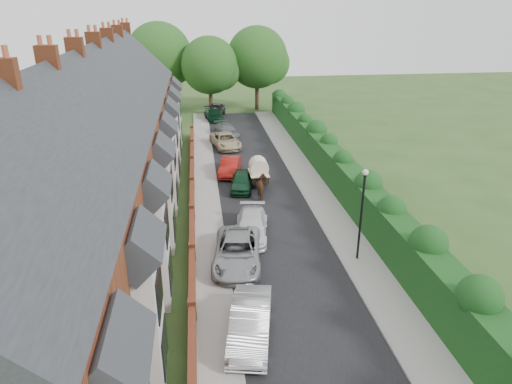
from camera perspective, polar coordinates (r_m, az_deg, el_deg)
ground at (r=21.24m, az=7.16°, el=-14.56°), size 140.00×140.00×0.00m
road at (r=30.44m, az=1.22°, el=-2.21°), size 6.00×58.00×0.02m
pavement_hedge_side at (r=31.25m, az=8.68°, el=-1.70°), size 2.20×58.00×0.12m
pavement_house_side at (r=30.13m, az=-6.04°, el=-2.51°), size 1.70×58.00×0.12m
kerb_hedge_side at (r=30.99m, az=6.81°, el=-1.80°), size 0.18×58.00×0.13m
kerb_house_side at (r=30.15m, az=-4.52°, el=-2.42°), size 0.18×58.00×0.13m
hedge at (r=31.19m, az=12.03°, el=1.08°), size 2.10×58.00×2.85m
terrace_row at (r=28.26m, az=-19.70°, el=4.16°), size 9.05×40.50×11.50m
garden_wall_row at (r=29.06m, az=-7.98°, el=-2.72°), size 0.35×40.35×1.10m
lamppost at (r=23.83m, az=13.15°, el=-1.45°), size 0.32×0.32×5.16m
tree_far_left at (r=56.88m, az=-5.48°, el=15.33°), size 7.14×6.80×9.29m
tree_far_right at (r=59.31m, az=0.50°, el=16.30°), size 7.98×7.60×10.31m
tree_far_back at (r=59.84m, az=-11.56°, el=16.22°), size 8.40×8.00×10.82m
car_silver_a at (r=19.26m, az=-0.74°, el=-16.00°), size 2.41×4.76×1.50m
car_silver_b at (r=24.05m, az=-2.37°, el=-7.46°), size 3.10×5.54×1.46m
car_white at (r=26.80m, az=-0.58°, el=-4.27°), size 2.52×4.78×1.32m
car_green at (r=33.57m, az=-1.79°, el=1.40°), size 2.16×4.03×1.30m
car_red at (r=36.66m, az=-3.27°, el=3.24°), size 2.25×4.23×1.33m
car_beige at (r=43.70m, az=-3.85°, el=6.44°), size 3.08×5.18×1.35m
car_grey at (r=47.39m, az=-3.66°, el=7.68°), size 2.65×4.68×1.28m
car_black at (r=56.26m, az=-5.08°, el=10.16°), size 2.92×4.89×1.56m
horse at (r=32.11m, az=0.80°, el=0.62°), size 0.86×1.83×1.53m
horse_cart at (r=33.73m, az=0.34°, el=2.71°), size 1.44×3.18×2.30m
car_extra_far at (r=54.58m, az=-5.32°, el=9.63°), size 2.35×4.66×1.30m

